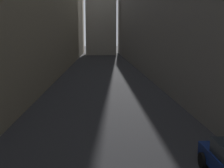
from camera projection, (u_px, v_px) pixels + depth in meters
ground_plane at (103, 73)px, 41.50m from camera, size 264.00×264.00×0.00m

